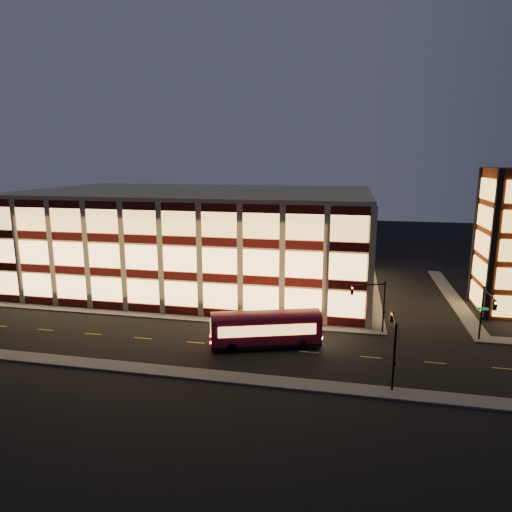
# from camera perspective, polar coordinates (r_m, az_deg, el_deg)

# --- Properties ---
(ground) EXTENTS (200.00, 200.00, 0.00)m
(ground) POSITION_cam_1_polar(r_m,az_deg,el_deg) (56.05, -9.42, -7.99)
(ground) COLOR black
(ground) RESTS_ON ground
(sidewalk_office_south) EXTENTS (54.00, 2.00, 0.15)m
(sidewalk_office_south) POSITION_cam_1_polar(r_m,az_deg,el_deg) (58.00, -11.85, -7.32)
(sidewalk_office_south) COLOR #514F4C
(sidewalk_office_south) RESTS_ON ground
(sidewalk_office_east) EXTENTS (2.00, 30.00, 0.15)m
(sidewalk_office_east) POSITION_cam_1_polar(r_m,az_deg,el_deg) (68.74, 14.28, -4.38)
(sidewalk_office_east) COLOR #514F4C
(sidewalk_office_east) RESTS_ON ground
(sidewalk_tower_west) EXTENTS (2.00, 30.00, 0.15)m
(sidewalk_tower_west) POSITION_cam_1_polar(r_m,az_deg,el_deg) (70.16, 23.31, -4.67)
(sidewalk_tower_west) COLOR #514F4C
(sidewalk_tower_west) RESTS_ON ground
(sidewalk_near) EXTENTS (100.00, 2.00, 0.15)m
(sidewalk_near) POSITION_cam_1_polar(r_m,az_deg,el_deg) (45.09, -15.52, -13.27)
(sidewalk_near) COLOR #514F4C
(sidewalk_near) RESTS_ON ground
(office_building) EXTENTS (50.45, 30.45, 14.50)m
(office_building) POSITION_cam_1_polar(r_m,az_deg,el_deg) (70.60, -6.90, 2.31)
(office_building) COLOR tan
(office_building) RESTS_ON ground
(traffic_signal_far) EXTENTS (3.79, 1.87, 6.00)m
(traffic_signal_far) POSITION_cam_1_polar(r_m,az_deg,el_deg) (51.50, 14.34, -5.19)
(traffic_signal_far) COLOR black
(traffic_signal_far) RESTS_ON ground
(traffic_signal_right) EXTENTS (1.20, 4.37, 6.00)m
(traffic_signal_right) POSITION_cam_1_polar(r_m,az_deg,el_deg) (52.50, 26.84, -5.82)
(traffic_signal_right) COLOR black
(traffic_signal_right) RESTS_ON ground
(traffic_signal_near) EXTENTS (0.32, 4.45, 6.00)m
(traffic_signal_near) POSITION_cam_1_polar(r_m,az_deg,el_deg) (40.96, 16.80, -9.81)
(traffic_signal_near) COLOR black
(traffic_signal_near) RESTS_ON ground
(trolley_bus) EXTENTS (11.55, 6.18, 3.81)m
(trolley_bus) POSITION_cam_1_polar(r_m,az_deg,el_deg) (47.46, 1.22, -8.85)
(trolley_bus) COLOR maroon
(trolley_bus) RESTS_ON ground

